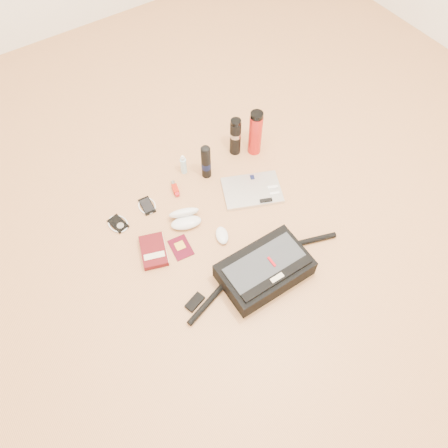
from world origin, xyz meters
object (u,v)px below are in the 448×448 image
object	(u,v)px
book	(154,251)
thermos_black	(235,136)
messenger_bag	(264,270)
thermos_red	(255,133)
laptop	(252,190)

from	to	relation	value
book	thermos_black	bearing A→B (deg)	43.94
messenger_bag	thermos_red	distance (m)	0.76
messenger_bag	thermos_red	size ratio (longest dim) A/B	3.03
thermos_black	thermos_red	world-z (taller)	thermos_red
messenger_bag	thermos_black	world-z (taller)	thermos_black
laptop	thermos_red	world-z (taller)	thermos_red
laptop	book	distance (m)	0.59
messenger_bag	thermos_black	size ratio (longest dim) A/B	3.60
messenger_bag	thermos_black	distance (m)	0.76
laptop	book	xyz separation A→B (m)	(-0.59, -0.03, 0.01)
thermos_black	thermos_red	size ratio (longest dim) A/B	0.84
book	thermos_red	bearing A→B (deg)	37.80
messenger_bag	thermos_red	xyz separation A→B (m)	(0.41, 0.63, 0.08)
messenger_bag	book	size ratio (longest dim) A/B	4.07
laptop	book	size ratio (longest dim) A/B	1.73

